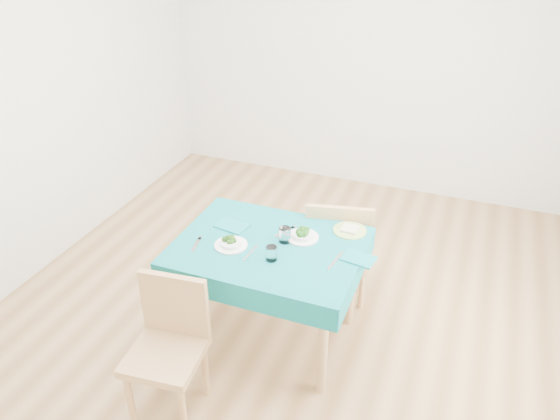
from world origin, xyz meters
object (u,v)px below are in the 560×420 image
(bowl_near, at_px, (231,242))
(side_plate, at_px, (350,230))
(bowl_far, at_px, (302,234))
(chair_near, at_px, (163,346))
(table, at_px, (269,293))
(chair_far, at_px, (340,226))

(bowl_near, xyz_separation_m, side_plate, (0.64, 0.43, -0.03))
(bowl_far, bearing_deg, chair_near, -117.37)
(bowl_far, relative_size, side_plate, 0.96)
(chair_near, xyz_separation_m, side_plate, (0.74, 1.12, 0.26))
(table, bearing_deg, chair_far, 67.06)
(table, height_order, side_plate, side_plate)
(table, xyz_separation_m, bowl_far, (0.17, 0.15, 0.41))
(bowl_far, xyz_separation_m, side_plate, (0.26, 0.19, -0.03))
(table, distance_m, bowl_near, 0.47)
(table, xyz_separation_m, chair_far, (0.28, 0.67, 0.20))
(side_plate, bearing_deg, bowl_far, -144.04)
(chair_near, bearing_deg, bowl_far, 56.81)
(bowl_near, relative_size, bowl_far, 0.99)
(bowl_near, bearing_deg, side_plate, 34.00)
(bowl_near, bearing_deg, bowl_far, 32.63)
(chair_near, height_order, chair_far, chair_far)
(chair_far, bearing_deg, side_plate, 102.10)
(side_plate, bearing_deg, table, -141.90)
(chair_far, bearing_deg, bowl_near, 44.81)
(table, xyz_separation_m, bowl_near, (-0.21, -0.10, 0.41))
(side_plate, bearing_deg, bowl_near, -146.00)
(chair_far, xyz_separation_m, side_plate, (0.15, -0.33, 0.19))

